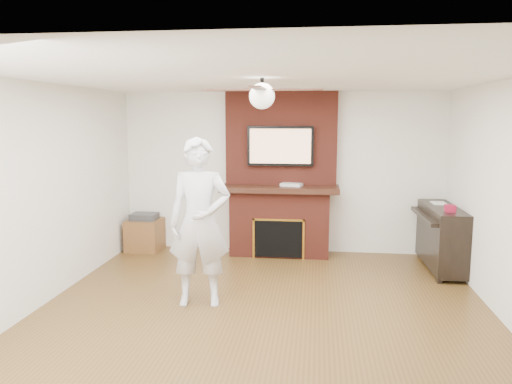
# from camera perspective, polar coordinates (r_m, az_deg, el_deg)

# --- Properties ---
(room_shell) EXTENTS (5.36, 5.86, 2.86)m
(room_shell) POSITION_cam_1_polar(r_m,az_deg,el_deg) (5.13, 0.66, -1.11)
(room_shell) COLOR #4C3316
(room_shell) RESTS_ON ground
(fireplace) EXTENTS (1.78, 0.64, 2.50)m
(fireplace) POSITION_cam_1_polar(r_m,az_deg,el_deg) (7.68, 2.79, 0.18)
(fireplace) COLOR maroon
(fireplace) RESTS_ON ground
(tv) EXTENTS (1.00, 0.08, 0.60)m
(tv) POSITION_cam_1_polar(r_m,az_deg,el_deg) (7.56, 2.80, 5.27)
(tv) COLOR black
(tv) RESTS_ON fireplace
(ceiling_fan) EXTENTS (1.21, 1.21, 0.31)m
(ceiling_fan) POSITION_cam_1_polar(r_m,az_deg,el_deg) (5.06, 0.68, 11.04)
(ceiling_fan) COLOR black
(ceiling_fan) RESTS_ON room_shell
(person) EXTENTS (0.75, 0.56, 1.89)m
(person) POSITION_cam_1_polar(r_m,az_deg,el_deg) (5.62, -6.47, -3.46)
(person) COLOR silver
(person) RESTS_ON ground
(side_table) EXTENTS (0.53, 0.53, 0.60)m
(side_table) POSITION_cam_1_polar(r_m,az_deg,el_deg) (8.20, -12.59, -4.62)
(side_table) COLOR brown
(side_table) RESTS_ON ground
(piano) EXTENTS (0.52, 1.36, 0.98)m
(piano) POSITION_cam_1_polar(r_m,az_deg,el_deg) (7.42, 20.37, -4.74)
(piano) COLOR black
(piano) RESTS_ON ground
(cable_box) EXTENTS (0.35, 0.25, 0.04)m
(cable_box) POSITION_cam_1_polar(r_m,az_deg,el_deg) (7.55, 4.08, 0.85)
(cable_box) COLOR silver
(cable_box) RESTS_ON fireplace
(candle_orange) EXTENTS (0.06, 0.06, 0.13)m
(candle_orange) POSITION_cam_1_polar(r_m,az_deg,el_deg) (7.70, 1.13, -6.86)
(candle_orange) COLOR orange
(candle_orange) RESTS_ON ground
(candle_green) EXTENTS (0.07, 0.07, 0.09)m
(candle_green) POSITION_cam_1_polar(r_m,az_deg,el_deg) (7.64, 1.99, -7.15)
(candle_green) COLOR #548334
(candle_green) RESTS_ON ground
(candle_cream) EXTENTS (0.07, 0.07, 0.11)m
(candle_cream) POSITION_cam_1_polar(r_m,az_deg,el_deg) (7.67, 3.92, -7.04)
(candle_cream) COLOR beige
(candle_cream) RESTS_ON ground
(candle_blue) EXTENTS (0.06, 0.06, 0.08)m
(candle_blue) POSITION_cam_1_polar(r_m,az_deg,el_deg) (7.67, 3.46, -7.13)
(candle_blue) COLOR teal
(candle_blue) RESTS_ON ground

